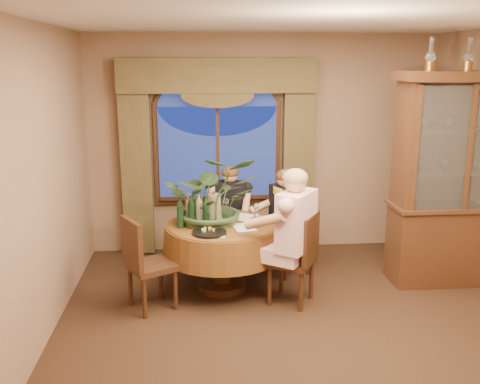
{
  "coord_description": "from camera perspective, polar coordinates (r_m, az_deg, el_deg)",
  "views": [
    {
      "loc": [
        -0.89,
        -4.33,
        2.47
      ],
      "look_at": [
        -0.42,
        1.17,
        1.1
      ],
      "focal_mm": 40.0,
      "sensor_mm": 36.0,
      "label": 1
    }
  ],
  "objects": [
    {
      "name": "wine_glass_person_scarf",
      "position": [
        5.94,
        1.71,
        -2.01
      ],
      "size": [
        0.07,
        0.07,
        0.18
      ],
      "primitive_type": null,
      "color": "silver",
      "rests_on": "dining_table"
    },
    {
      "name": "wine_glass_person_back",
      "position": [
        6.15,
        -1.47,
        -1.44
      ],
      "size": [
        0.07,
        0.07,
        0.18
      ],
      "primitive_type": null,
      "color": "silver",
      "rests_on": "dining_table"
    },
    {
      "name": "chair_front_left",
      "position": [
        5.49,
        -9.39,
        -7.53
      ],
      "size": [
        0.57,
        0.57,
        0.96
      ],
      "primitive_type": "cube",
      "rotation": [
        0.0,
        0.0,
        -1.06
      ],
      "color": "black",
      "rests_on": "floor"
    },
    {
      "name": "oil_lamp_left",
      "position": [
        6.04,
        19.68,
        13.68
      ],
      "size": [
        0.11,
        0.11,
        0.34
      ],
      "primitive_type": null,
      "color": "#A5722D",
      "rests_on": "china_cabinet"
    },
    {
      "name": "centerpiece_plant",
      "position": [
        5.7,
        -2.9,
        2.97
      ],
      "size": [
        1.01,
        1.12,
        0.88
      ],
      "primitive_type": "imported",
      "color": "#324E2C",
      "rests_on": "dining_table"
    },
    {
      "name": "wine_bottle_0",
      "position": [
        5.66,
        -3.65,
        -2.05
      ],
      "size": [
        0.07,
        0.07,
        0.33
      ],
      "primitive_type": "cylinder",
      "color": "black",
      "rests_on": "dining_table"
    },
    {
      "name": "wine_glass_person_pink",
      "position": [
        5.54,
        1.74,
        -3.2
      ],
      "size": [
        0.07,
        0.07,
        0.18
      ],
      "primitive_type": null,
      "color": "silver",
      "rests_on": "dining_table"
    },
    {
      "name": "china_cabinet",
      "position": [
        6.35,
        22.06,
        1.15
      ],
      "size": [
        1.45,
        0.57,
        2.36
      ],
      "primitive_type": "cube",
      "color": "#3C2013",
      "rests_on": "floor"
    },
    {
      "name": "wine_bottle_5",
      "position": [
        5.62,
        -6.41,
        -2.22
      ],
      "size": [
        0.07,
        0.07,
        0.33
      ],
      "primitive_type": "cylinder",
      "color": "black",
      "rests_on": "dining_table"
    },
    {
      "name": "window",
      "position": [
        6.87,
        -2.4,
        4.11
      ],
      "size": [
        1.62,
        0.1,
        1.32
      ],
      "primitive_type": null,
      "color": "navy",
      "rests_on": "wall_back"
    },
    {
      "name": "chair_back_right",
      "position": [
        6.31,
        5.29,
        -4.5
      ],
      "size": [
        0.56,
        0.56,
        0.96
      ],
      "primitive_type": "cube",
      "rotation": [
        0.0,
        0.0,
        -4.27
      ],
      "color": "black",
      "rests_on": "floor"
    },
    {
      "name": "drapery_left",
      "position": [
        6.87,
        -10.99,
        2.86
      ],
      "size": [
        0.38,
        0.14,
        2.32
      ],
      "primitive_type": "cube",
      "color": "#4B3F22",
      "rests_on": "floor"
    },
    {
      "name": "floor",
      "position": [
        5.07,
        6.1,
        -15.33
      ],
      "size": [
        5.0,
        5.0,
        0.0
      ],
      "primitive_type": "plane",
      "color": "black",
      "rests_on": "ground"
    },
    {
      "name": "wine_bottle_3",
      "position": [
        5.87,
        -4.99,
        -1.5
      ],
      "size": [
        0.07,
        0.07,
        0.33
      ],
      "primitive_type": "cylinder",
      "color": "black",
      "rests_on": "dining_table"
    },
    {
      "name": "stoneware_vase",
      "position": [
        5.82,
        -2.7,
        -1.71
      ],
      "size": [
        0.16,
        0.16,
        0.3
      ],
      "primitive_type": null,
      "color": "#917D5C",
      "rests_on": "dining_table"
    },
    {
      "name": "chair_right",
      "position": [
        5.57,
        5.5,
        -7.09
      ],
      "size": [
        0.57,
        0.57,
        0.96
      ],
      "primitive_type": "cube",
      "rotation": [
        0.0,
        0.0,
        1.05
      ],
      "color": "black",
      "rests_on": "floor"
    },
    {
      "name": "tasting_paper_1",
      "position": [
        6.0,
        0.25,
        -2.7
      ],
      "size": [
        0.32,
        0.36,
        0.0
      ],
      "primitive_type": "cube",
      "rotation": [
        0.0,
        0.0,
        -0.48
      ],
      "color": "white",
      "rests_on": "dining_table"
    },
    {
      "name": "person_pink",
      "position": [
        5.38,
        5.97,
        -5.07
      ],
      "size": [
        0.69,
        0.7,
        1.45
      ],
      "primitive_type": null,
      "rotation": [
        0.0,
        0.0,
        0.95
      ],
      "color": "#F6C0CD",
      "rests_on": "floor"
    },
    {
      "name": "dining_table",
      "position": [
        5.89,
        -1.95,
        -6.9
      ],
      "size": [
        1.69,
        1.69,
        0.75
      ],
      "primitive_type": "cylinder",
      "rotation": [
        0.0,
        0.0,
        -0.4
      ],
      "color": "maroon",
      "rests_on": "floor"
    },
    {
      "name": "tasting_paper_0",
      "position": [
        5.64,
        0.42,
        -3.77
      ],
      "size": [
        0.26,
        0.33,
        0.0
      ],
      "primitive_type": "cube",
      "rotation": [
        0.0,
        0.0,
        0.18
      ],
      "color": "white",
      "rests_on": "dining_table"
    },
    {
      "name": "ceiling",
      "position": [
        4.44,
        7.07,
        18.1
      ],
      "size": [
        5.0,
        5.0,
        0.0
      ],
      "primitive_type": "plane",
      "rotation": [
        3.14,
        0.0,
        0.0
      ],
      "color": "white",
      "rests_on": "wall_back"
    },
    {
      "name": "wine_bottle_4",
      "position": [
        5.67,
        -5.26,
        -2.05
      ],
      "size": [
        0.07,
        0.07,
        0.33
      ],
      "primitive_type": "cylinder",
      "color": "black",
      "rests_on": "dining_table"
    },
    {
      "name": "chair_back",
      "position": [
        6.64,
        -1.48,
        -3.52
      ],
      "size": [
        0.47,
        0.47,
        0.96
      ],
      "primitive_type": "cube",
      "rotation": [
        0.0,
        0.0,
        -3.26
      ],
      "color": "black",
      "rests_on": "floor"
    },
    {
      "name": "arched_transom",
      "position": [
        6.78,
        -2.46,
        10.62
      ],
      "size": [
        1.6,
        0.06,
        0.44
      ],
      "primitive_type": null,
      "color": "navy",
      "rests_on": "wall_back"
    },
    {
      "name": "wall_back",
      "position": [
        6.97,
        2.52,
        5.09
      ],
      "size": [
        4.5,
        0.0,
        4.5
      ],
      "primitive_type": "plane",
      "rotation": [
        1.57,
        0.0,
        0.0
      ],
      "color": "#876650",
      "rests_on": "ground"
    },
    {
      "name": "person_scarf",
      "position": [
        6.2,
        4.92,
        -3.31
      ],
      "size": [
        0.57,
        0.59,
        1.28
      ],
      "primitive_type": null,
      "rotation": [
        0.0,
        0.0,
        -4.31
      ],
      "color": "black",
      "rests_on": "floor"
    },
    {
      "name": "olive_bowl",
      "position": [
        5.72,
        -1.85,
        -3.32
      ],
      "size": [
        0.16,
        0.16,
        0.05
      ],
      "primitive_type": "imported",
      "color": "brown",
      "rests_on": "dining_table"
    },
    {
      "name": "wine_bottle_1",
      "position": [
        5.8,
        -5.48,
        -1.7
      ],
      "size": [
        0.07,
        0.07,
        0.33
      ],
      "primitive_type": "cylinder",
      "color": "tan",
      "rests_on": "dining_table"
    },
    {
      "name": "tasting_paper_2",
      "position": [
        5.46,
        -2.79,
        -4.41
      ],
      "size": [
        0.21,
        0.3,
        0.0
      ],
      "primitive_type": "cube",
      "rotation": [
        0.0,
        0.0,
        -0.0
      ],
      "color": "white",
      "rests_on": "dining_table"
    },
    {
      "name": "cheese_platter",
      "position": [
        5.45,
        -3.28,
        -4.35
      ],
      "size": [
        0.35,
        0.35,
        0.02
      ],
      "primitive_type": "cylinder",
      "color": "black",
      "rests_on": "dining_table"
    },
    {
      "name": "person_back",
      "position": [
        6.58,
        -1.04,
        -2.44
      ],
      "size": [
        0.51,
        0.48,
        1.23
      ],
      "primitive_type": null,
      "rotation": [
        0.0,
        0.0,
        -3.32
      ],
      "color": "black",
      "rests_on": "floor"
    },
    {
      "name": "wine_bottle_2",
      "position": [
        5.74,
        -4.41,
        -1.83
      ],
      "size": [
        0.07,
        0.07,
        0.33
      ],
      "primitive_type": "cylinder",
      "color": "tan",
      "rests_on": "dining_table"
    },
    {
      "name": "oil_lamp_center",
      "position": [
        6.22,
        23.21,
        13.36
      ],
      "size": [
        0.11,
        0.11,
        0.34
      ],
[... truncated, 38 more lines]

